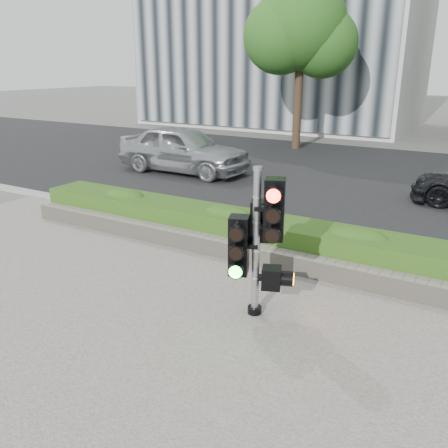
# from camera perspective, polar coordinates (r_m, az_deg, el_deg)

# --- Properties ---
(ground) EXTENTS (120.00, 120.00, 0.00)m
(ground) POSITION_cam_1_polar(r_m,az_deg,el_deg) (7.48, -1.21, -10.23)
(ground) COLOR #51514C
(ground) RESTS_ON ground
(sidewalk) EXTENTS (16.00, 11.00, 0.03)m
(sidewalk) POSITION_cam_1_polar(r_m,az_deg,el_deg) (5.84, -14.90, -20.07)
(sidewalk) COLOR #9E9389
(sidewalk) RESTS_ON ground
(road) EXTENTS (60.00, 13.00, 0.02)m
(road) POSITION_cam_1_polar(r_m,az_deg,el_deg) (16.36, 17.37, 5.06)
(road) COLOR black
(road) RESTS_ON ground
(curb) EXTENTS (60.00, 0.25, 0.12)m
(curb) POSITION_cam_1_polar(r_m,az_deg,el_deg) (10.03, 8.18, -2.29)
(curb) COLOR gray
(curb) RESTS_ON ground
(stone_wall) EXTENTS (12.00, 0.32, 0.34)m
(stone_wall) POSITION_cam_1_polar(r_m,az_deg,el_deg) (8.91, 5.15, -3.95)
(stone_wall) COLOR gray
(stone_wall) RESTS_ON sidewalk
(hedge) EXTENTS (12.00, 1.00, 0.68)m
(hedge) POSITION_cam_1_polar(r_m,az_deg,el_deg) (9.40, 6.87, -1.67)
(hedge) COLOR #487F27
(hedge) RESTS_ON sidewalk
(tree_left) EXTENTS (4.61, 4.03, 7.34)m
(tree_left) POSITION_cam_1_polar(r_m,az_deg,el_deg) (21.70, 9.30, 22.20)
(tree_left) COLOR black
(tree_left) RESTS_ON ground
(traffic_signal) EXTENTS (0.82, 0.72, 2.26)m
(traffic_signal) POSITION_cam_1_polar(r_m,az_deg,el_deg) (6.84, 4.19, -1.34)
(traffic_signal) COLOR black
(traffic_signal) RESTS_ON sidewalk
(car_silver) EXTENTS (4.76, 1.97, 1.61)m
(car_silver) POSITION_cam_1_polar(r_m,az_deg,el_deg) (16.66, -4.91, 8.95)
(car_silver) COLOR #ACAEB3
(car_silver) RESTS_ON road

